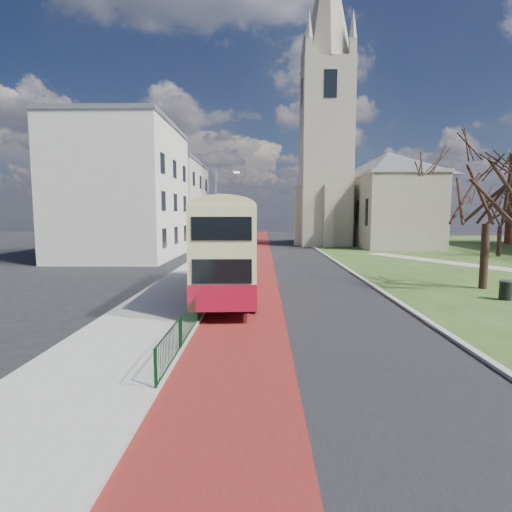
{
  "coord_description": "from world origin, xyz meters",
  "views": [
    {
      "loc": [
        -0.38,
        -17.11,
        4.27
      ],
      "look_at": [
        -0.77,
        4.47,
        2.0
      ],
      "focal_mm": 28.0,
      "sensor_mm": 36.0,
      "label": 1
    }
  ],
  "objects_px": {
    "bus": "(228,244)",
    "winter_tree_far": "(502,203)",
    "litter_bin": "(506,290)",
    "winter_tree_near": "(489,171)",
    "streetlamp": "(218,210)"
  },
  "relations": [
    {
      "from": "streetlamp",
      "to": "bus",
      "type": "xyz_separation_m",
      "value": [
        2.12,
        -14.45,
        -1.85
      ]
    },
    {
      "from": "winter_tree_near",
      "to": "streetlamp",
      "type": "bearing_deg",
      "value": 143.1
    },
    {
      "from": "bus",
      "to": "winter_tree_near",
      "type": "xyz_separation_m",
      "value": [
        14.39,
        2.05,
        3.88
      ]
    },
    {
      "from": "bus",
      "to": "litter_bin",
      "type": "distance_m",
      "value": 14.06
    },
    {
      "from": "winter_tree_far",
      "to": "litter_bin",
      "type": "bearing_deg",
      "value": -119.43
    },
    {
      "from": "winter_tree_far",
      "to": "litter_bin",
      "type": "height_order",
      "value": "winter_tree_far"
    },
    {
      "from": "streetlamp",
      "to": "litter_bin",
      "type": "distance_m",
      "value": 22.59
    },
    {
      "from": "streetlamp",
      "to": "winter_tree_near",
      "type": "xyz_separation_m",
      "value": [
        16.52,
        -12.4,
        2.03
      ]
    },
    {
      "from": "streetlamp",
      "to": "litter_bin",
      "type": "bearing_deg",
      "value": -44.05
    },
    {
      "from": "bus",
      "to": "winter_tree_far",
      "type": "height_order",
      "value": "winter_tree_far"
    },
    {
      "from": "winter_tree_near",
      "to": "litter_bin",
      "type": "distance_m",
      "value": 6.83
    },
    {
      "from": "winter_tree_near",
      "to": "winter_tree_far",
      "type": "distance_m",
      "value": 20.9
    },
    {
      "from": "bus",
      "to": "winter_tree_near",
      "type": "bearing_deg",
      "value": 5.29
    },
    {
      "from": "streetlamp",
      "to": "bus",
      "type": "distance_m",
      "value": 14.72
    },
    {
      "from": "winter_tree_far",
      "to": "litter_bin",
      "type": "xyz_separation_m",
      "value": [
        -11.68,
        -20.7,
        -4.87
      ]
    }
  ]
}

